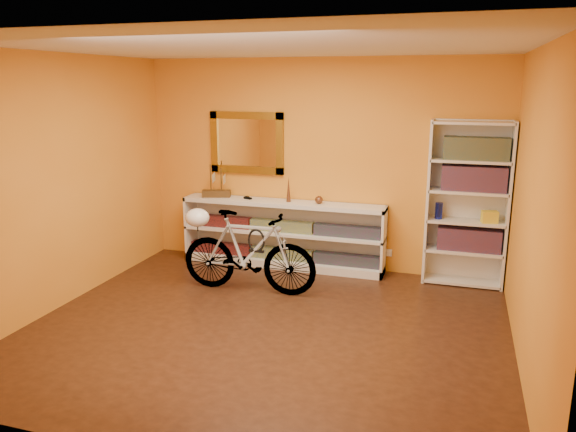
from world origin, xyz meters
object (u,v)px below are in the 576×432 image
(helmet, at_px, (197,218))
(console_unit, at_px, (282,234))
(bookcase, at_px, (467,204))
(bicycle, at_px, (249,252))

(helmet, bearing_deg, console_unit, 54.91)
(bookcase, distance_m, helmet, 3.07)
(console_unit, distance_m, helmet, 1.26)
(bicycle, relative_size, helmet, 5.77)
(bookcase, xyz_separation_m, bicycle, (-2.29, -0.99, -0.48))
(bicycle, distance_m, helmet, 0.70)
(console_unit, relative_size, bicycle, 1.64)
(bookcase, xyz_separation_m, helmet, (-2.89, -1.01, -0.13))
(bicycle, bearing_deg, console_unit, -6.72)
(bicycle, xyz_separation_m, helmet, (-0.61, -0.02, 0.35))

